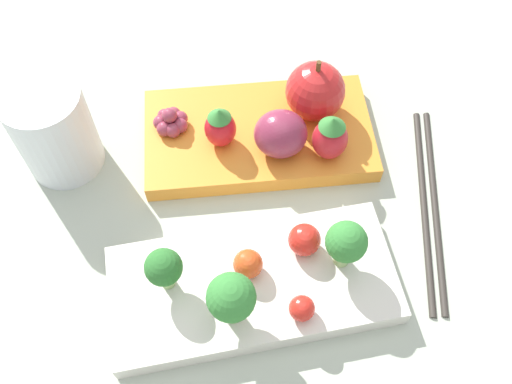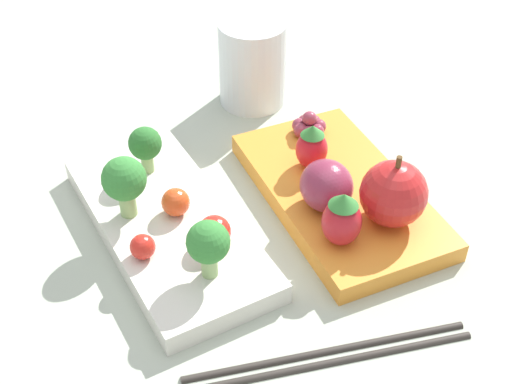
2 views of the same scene
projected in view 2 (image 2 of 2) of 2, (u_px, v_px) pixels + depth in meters
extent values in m
plane|color=#ADB7A3|center=(252.00, 218.00, 0.62)|extent=(4.00, 4.00, 0.00)
cube|color=silver|center=(168.00, 227.00, 0.59)|extent=(0.24, 0.14, 0.02)
cube|color=orange|center=(339.00, 194.00, 0.63)|extent=(0.22, 0.13, 0.02)
cylinder|color=#93B770|center=(128.00, 204.00, 0.59)|extent=(0.01, 0.01, 0.02)
sphere|color=#388438|center=(124.00, 179.00, 0.57)|extent=(0.04, 0.04, 0.04)
cylinder|color=#93B770|center=(210.00, 265.00, 0.53)|extent=(0.01, 0.01, 0.02)
sphere|color=#388438|center=(208.00, 242.00, 0.52)|extent=(0.03, 0.03, 0.03)
cylinder|color=#93B770|center=(147.00, 163.00, 0.63)|extent=(0.01, 0.01, 0.02)
sphere|color=#2D702D|center=(145.00, 143.00, 0.62)|extent=(0.03, 0.03, 0.03)
sphere|color=#DB4C1E|center=(176.00, 202.00, 0.59)|extent=(0.02, 0.02, 0.02)
sphere|color=red|center=(143.00, 247.00, 0.55)|extent=(0.02, 0.02, 0.02)
sphere|color=red|center=(214.00, 232.00, 0.56)|extent=(0.03, 0.03, 0.03)
sphere|color=red|center=(394.00, 194.00, 0.57)|extent=(0.06, 0.06, 0.06)
cylinder|color=brown|center=(399.00, 163.00, 0.55)|extent=(0.00, 0.00, 0.01)
ellipsoid|color=red|center=(342.00, 222.00, 0.56)|extent=(0.03, 0.03, 0.04)
cone|color=#388438|center=(344.00, 200.00, 0.54)|extent=(0.02, 0.02, 0.01)
ellipsoid|color=red|center=(312.00, 149.00, 0.63)|extent=(0.03, 0.03, 0.04)
cone|color=#388438|center=(313.00, 130.00, 0.62)|extent=(0.02, 0.02, 0.01)
ellipsoid|color=#892D47|center=(326.00, 186.00, 0.59)|extent=(0.05, 0.04, 0.04)
sphere|color=#93384C|center=(305.00, 122.00, 0.68)|extent=(0.01, 0.01, 0.01)
sphere|color=#93384C|center=(299.00, 125.00, 0.68)|extent=(0.01, 0.01, 0.01)
sphere|color=#93384C|center=(301.00, 130.00, 0.67)|extent=(0.01, 0.01, 0.01)
sphere|color=#93384C|center=(309.00, 133.00, 0.67)|extent=(0.01, 0.01, 0.01)
sphere|color=#93384C|center=(317.00, 131.00, 0.67)|extent=(0.01, 0.01, 0.01)
sphere|color=#93384C|center=(319.00, 126.00, 0.68)|extent=(0.01, 0.01, 0.01)
sphere|color=#93384C|center=(314.00, 122.00, 0.68)|extent=(0.01, 0.01, 0.01)
sphere|color=#93384C|center=(310.00, 119.00, 0.67)|extent=(0.01, 0.01, 0.01)
cylinder|color=silver|center=(253.00, 63.00, 0.73)|extent=(0.07, 0.07, 0.09)
cylinder|color=#332D28|center=(328.00, 349.00, 0.51)|extent=(0.03, 0.21, 0.01)
cylinder|color=#332D28|center=(332.00, 361.00, 0.50)|extent=(0.03, 0.21, 0.01)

